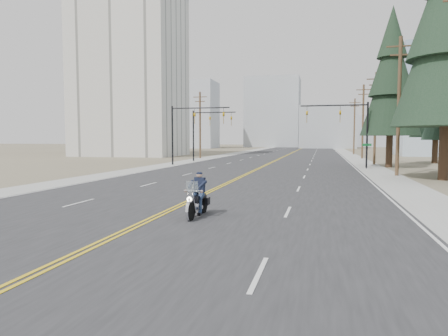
% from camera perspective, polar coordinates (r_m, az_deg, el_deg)
% --- Properties ---
extents(ground_plane, '(400.00, 400.00, 0.00)m').
position_cam_1_polar(ground_plane, '(14.68, -12.34, -8.15)').
color(ground_plane, '#776D56').
rests_on(ground_plane, ground).
extents(road, '(20.00, 200.00, 0.01)m').
position_cam_1_polar(road, '(83.16, 9.41, 2.00)').
color(road, '#303033').
rests_on(road, ground).
extents(sidewalk_left, '(3.00, 200.00, 0.01)m').
position_cam_1_polar(sidewalk_left, '(84.82, 1.63, 2.10)').
color(sidewalk_left, '#A5A5A0').
rests_on(sidewalk_left, ground).
extents(sidewalk_right, '(3.00, 200.00, 0.01)m').
position_cam_1_polar(sidewalk_right, '(83.08, 17.34, 1.86)').
color(sidewalk_right, '#A5A5A0').
rests_on(sidewalk_right, ground).
extents(traffic_mast_left, '(7.10, 0.26, 7.00)m').
position_cam_1_polar(traffic_mast_left, '(47.44, -5.10, 6.39)').
color(traffic_mast_left, black).
rests_on(traffic_mast_left, ground).
extents(traffic_mast_right, '(7.10, 0.26, 7.00)m').
position_cam_1_polar(traffic_mast_right, '(44.97, 17.23, 6.34)').
color(traffic_mast_right, black).
rests_on(traffic_mast_right, ground).
extents(traffic_mast_far, '(6.10, 0.26, 7.00)m').
position_cam_1_polar(traffic_mast_far, '(55.16, -2.73, 6.02)').
color(traffic_mast_far, black).
rests_on(traffic_mast_far, ground).
extents(street_sign, '(0.90, 0.06, 2.62)m').
position_cam_1_polar(street_sign, '(43.11, 19.72, 2.21)').
color(street_sign, black).
rests_on(street_sign, ground).
extents(utility_pole_b, '(2.20, 0.30, 11.50)m').
position_cam_1_polar(utility_pole_b, '(36.49, 23.71, 8.36)').
color(utility_pole_b, brown).
rests_on(utility_pole_b, ground).
extents(utility_pole_c, '(2.20, 0.30, 11.00)m').
position_cam_1_polar(utility_pole_c, '(51.29, 20.81, 6.85)').
color(utility_pole_c, brown).
rests_on(utility_pole_c, ground).
extents(utility_pole_d, '(2.20, 0.30, 11.50)m').
position_cam_1_polar(utility_pole_d, '(66.21, 19.23, 6.45)').
color(utility_pole_d, brown).
rests_on(utility_pole_d, ground).
extents(utility_pole_e, '(2.20, 0.30, 11.00)m').
position_cam_1_polar(utility_pole_e, '(83.13, 18.12, 5.80)').
color(utility_pole_e, brown).
rests_on(utility_pole_e, ground).
extents(utility_pole_left, '(2.20, 0.30, 10.50)m').
position_cam_1_polar(utility_pole_left, '(63.75, -3.44, 6.32)').
color(utility_pole_left, brown).
rests_on(utility_pole_left, ground).
extents(apartment_block, '(18.00, 14.00, 30.00)m').
position_cam_1_polar(apartment_block, '(76.98, -13.24, 12.97)').
color(apartment_block, silver).
rests_on(apartment_block, ground).
extents(haze_bldg_a, '(14.00, 12.00, 22.00)m').
position_cam_1_polar(haze_bldg_a, '(134.61, -4.16, 7.55)').
color(haze_bldg_a, '#B7BCC6').
rests_on(haze_bldg_a, ground).
extents(haze_bldg_b, '(18.00, 14.00, 14.00)m').
position_cam_1_polar(haze_bldg_b, '(137.92, 14.54, 5.68)').
color(haze_bldg_b, '#ADB2B7').
rests_on(haze_bldg_b, ground).
extents(haze_bldg_c, '(16.00, 12.00, 18.00)m').
position_cam_1_polar(haze_bldg_c, '(127.52, 29.27, 6.31)').
color(haze_bldg_c, '#B7BCC6').
rests_on(haze_bldg_c, ground).
extents(haze_bldg_d, '(20.00, 15.00, 26.00)m').
position_cam_1_polar(haze_bldg_d, '(154.27, 7.00, 7.84)').
color(haze_bldg_d, '#ADB2B7').
rests_on(haze_bldg_d, ground).
extents(haze_bldg_e, '(14.00, 14.00, 12.00)m').
position_cam_1_polar(haze_bldg_e, '(163.95, 20.40, 4.95)').
color(haze_bldg_e, '#B7BCC6').
rests_on(haze_bldg_e, ground).
extents(haze_bldg_f, '(12.00, 12.00, 16.00)m').
position_cam_1_polar(haze_bldg_f, '(153.65, -7.78, 5.98)').
color(haze_bldg_f, '#ADB2B7').
rests_on(haze_bldg_f, ground).
extents(motorcyclist, '(1.01, 2.30, 1.79)m').
position_cam_1_polar(motorcyclist, '(15.92, -3.86, -3.83)').
color(motorcyclist, black).
rests_on(motorcyclist, ground).
extents(conifer_tall, '(6.24, 6.24, 17.33)m').
position_cam_1_polar(conifer_tall, '(47.61, 22.81, 12.13)').
color(conifer_tall, '#382619').
rests_on(conifer_tall, ground).
extents(conifer_far, '(6.17, 6.17, 16.52)m').
position_cam_1_polar(conifer_far, '(57.51, 28.18, 10.06)').
color(conifer_far, '#382619').
rests_on(conifer_far, ground).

